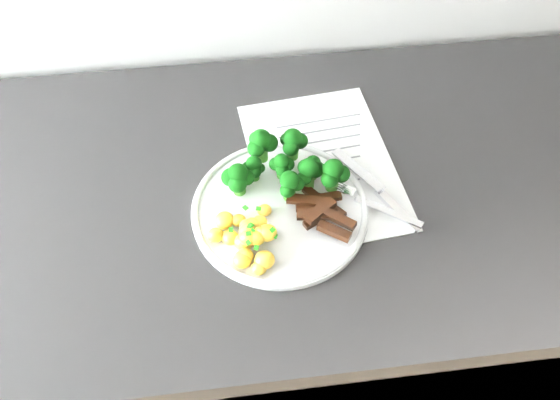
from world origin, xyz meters
TOP-DOWN VIEW (x-y plane):
  - counter at (-0.12, 1.67)m, footprint 2.38×0.59m
  - recipe_paper at (-0.09, 1.72)m, footprint 0.25×0.33m
  - plate at (-0.17, 1.63)m, footprint 0.26×0.26m
  - broccoli at (-0.16, 1.68)m, footprint 0.19×0.11m
  - potatoes at (-0.22, 1.58)m, footprint 0.10×0.11m
  - beef_strips at (-0.11, 1.62)m, footprint 0.09×0.11m
  - fork at (-0.03, 1.62)m, footprint 0.13×0.11m
  - knife at (-0.01, 1.63)m, footprint 0.11×0.17m

SIDE VIEW (x-z plane):
  - counter at x=-0.12m, z-range 0.00..0.89m
  - recipe_paper at x=-0.09m, z-range 0.89..0.89m
  - plate at x=-0.17m, z-range 0.89..0.91m
  - knife at x=-0.01m, z-range 0.89..0.91m
  - fork at x=-0.03m, z-range 0.90..0.92m
  - beef_strips at x=-0.11m, z-range 0.90..0.92m
  - potatoes at x=-0.22m, z-range 0.90..0.94m
  - broccoli at x=-0.16m, z-range 0.90..0.97m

